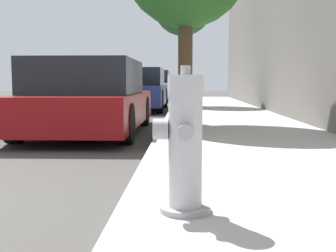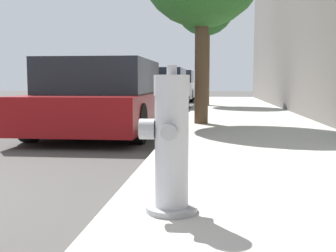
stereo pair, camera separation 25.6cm
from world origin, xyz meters
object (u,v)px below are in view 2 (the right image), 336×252
parked_car_near (104,98)px  parked_car_mid (161,90)px  fire_hydrant (171,145)px  street_tree_far (205,8)px  parked_car_far (177,86)px

parked_car_near → parked_car_mid: 6.30m
fire_hydrant → street_tree_far: bearing=90.3°
fire_hydrant → street_tree_far: street_tree_far is taller
parked_car_far → street_tree_far: (1.47, -5.91, 2.72)m
parked_car_mid → street_tree_far: street_tree_far is taller
parked_car_near → street_tree_far: (1.64, 7.16, 2.79)m
parked_car_near → parked_car_far: (0.17, 13.07, 0.07)m
parked_car_near → parked_car_mid: bearing=87.9°
fire_hydrant → parked_car_near: 5.19m
parked_car_far → street_tree_far: street_tree_far is taller
fire_hydrant → parked_car_far: bearing=94.9°
parked_car_mid → street_tree_far: size_ratio=1.03×
fire_hydrant → parked_car_mid: 11.29m
parked_car_mid → street_tree_far: 3.22m
parked_car_mid → fire_hydrant: bearing=-82.5°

